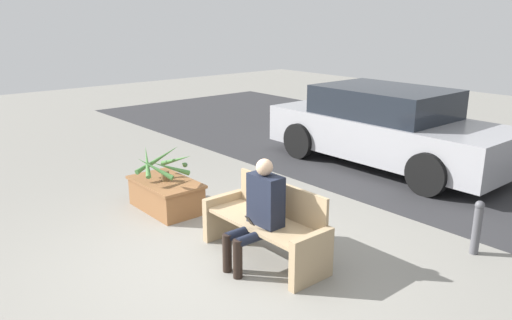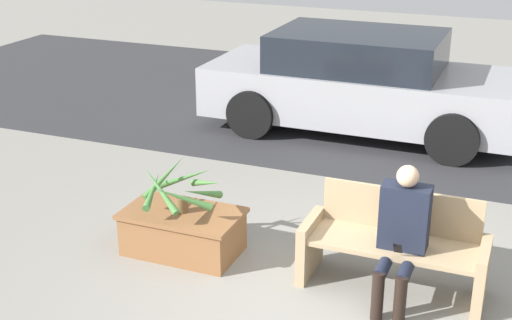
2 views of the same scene
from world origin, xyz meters
The scene contains 7 objects.
ground_plane centered at (0.00, 0.00, 0.00)m, with size 30.00×30.00×0.00m, color gray.
road_surface centered at (0.00, 5.74, 0.00)m, with size 20.00×6.00×0.01m, color #2D2D30.
bench centered at (0.24, 0.50, 0.40)m, with size 1.62×0.58×0.86m.
person_seated centered at (0.33, 0.31, 0.67)m, with size 0.41×0.64×1.23m.
planter_box centered at (-1.80, 0.36, 0.24)m, with size 1.14×0.68×0.44m.
potted_plant centered at (-1.82, 0.36, 0.68)m, with size 0.79×0.81×0.49m.
parked_car centered at (-1.11, 4.64, 0.72)m, with size 4.51×1.98×1.45m.
Camera 2 is at (1.21, -5.17, 3.41)m, focal length 50.00 mm.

